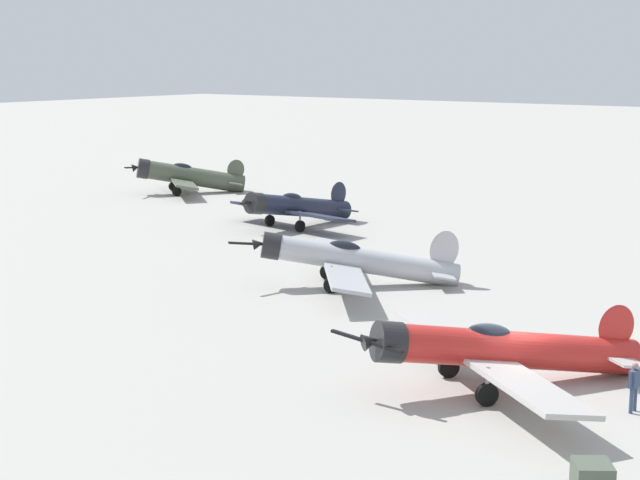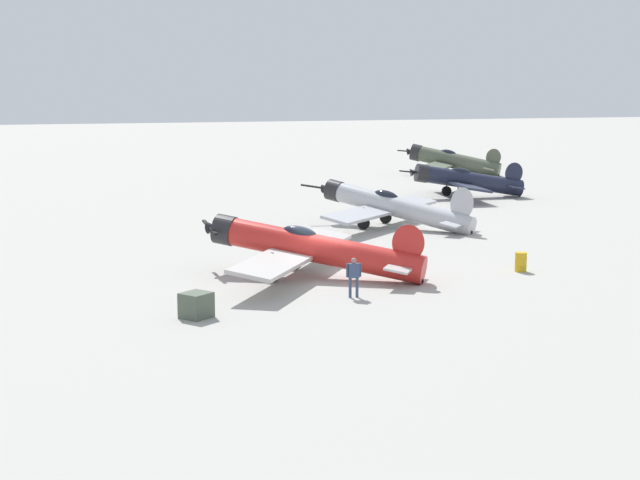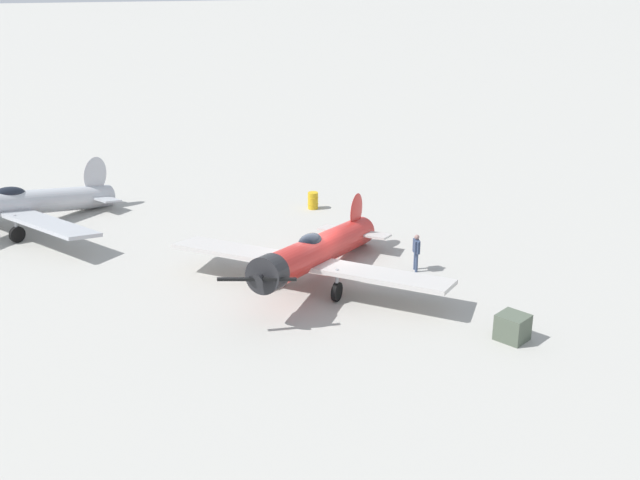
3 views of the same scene
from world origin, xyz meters
name	(u,v)px [view 3 (image 3 of 3)]	position (x,y,z in m)	size (l,w,h in m)	color
ground_plane	(320,279)	(0.00, 0.00, 0.00)	(400.00, 400.00, 0.00)	#A8A59E
airplane_foreground	(315,253)	(0.33, 0.44, 1.40)	(11.03, 10.11, 2.84)	red
airplane_mid_apron	(20,204)	(13.46, -9.68, 1.37)	(10.22, 10.95, 3.11)	#B7BABF
ground_crew_mechanic	(416,249)	(-4.37, 0.04, 1.03)	(0.28, 0.66, 1.71)	#384766
equipment_crate	(513,327)	(-5.63, 7.09, 0.50)	(1.41, 1.42, 0.99)	#4C5647
fuel_drum	(313,201)	(-1.79, -9.68, 0.47)	(0.60, 0.60, 0.94)	gold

